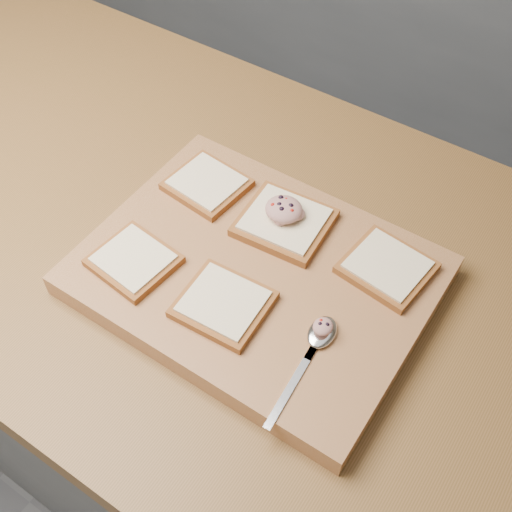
{
  "coord_description": "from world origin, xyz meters",
  "views": [
    {
      "loc": [
        0.43,
        -0.5,
        1.66
      ],
      "look_at": [
        0.13,
        -0.04,
        0.96
      ],
      "focal_mm": 45.0,
      "sensor_mm": 36.0,
      "label": 1
    }
  ],
  "objects_px": {
    "cutting_board": "(256,275)",
    "tuna_salad_dollop": "(284,209)",
    "spoon": "(318,340)",
    "bread_far_center": "(285,222)"
  },
  "relations": [
    {
      "from": "cutting_board",
      "to": "spoon",
      "type": "height_order",
      "value": "spoon"
    },
    {
      "from": "cutting_board",
      "to": "tuna_salad_dollop",
      "type": "height_order",
      "value": "tuna_salad_dollop"
    },
    {
      "from": "bread_far_center",
      "to": "spoon",
      "type": "distance_m",
      "value": 0.2
    },
    {
      "from": "tuna_salad_dollop",
      "to": "spoon",
      "type": "relative_size",
      "value": 0.31
    },
    {
      "from": "tuna_salad_dollop",
      "to": "spoon",
      "type": "xyz_separation_m",
      "value": [
        0.15,
        -0.15,
        -0.03
      ]
    },
    {
      "from": "bread_far_center",
      "to": "tuna_salad_dollop",
      "type": "bearing_deg",
      "value": 142.06
    },
    {
      "from": "cutting_board",
      "to": "spoon",
      "type": "relative_size",
      "value": 2.68
    },
    {
      "from": "bread_far_center",
      "to": "spoon",
      "type": "relative_size",
      "value": 0.76
    },
    {
      "from": "cutting_board",
      "to": "tuna_salad_dollop",
      "type": "distance_m",
      "value": 0.11
    },
    {
      "from": "bread_far_center",
      "to": "spoon",
      "type": "height_order",
      "value": "bread_far_center"
    }
  ]
}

